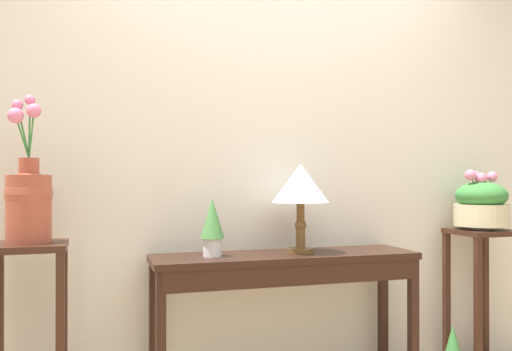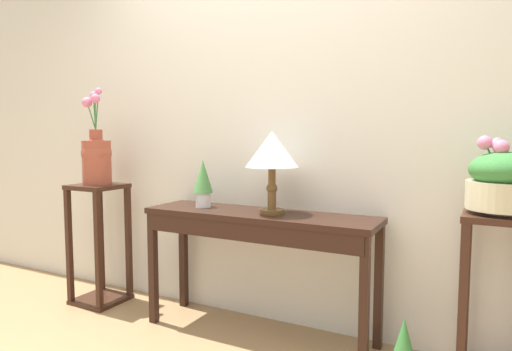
# 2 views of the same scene
# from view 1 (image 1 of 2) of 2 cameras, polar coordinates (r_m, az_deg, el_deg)

# --- Properties ---
(back_wall_with_art) EXTENTS (9.00, 0.10, 2.80)m
(back_wall_with_art) POSITION_cam_1_polar(r_m,az_deg,el_deg) (3.08, 0.92, 4.71)
(back_wall_with_art) COLOR silver
(back_wall_with_art) RESTS_ON ground
(console_table) EXTENTS (1.40, 0.38, 0.74)m
(console_table) POSITION_cam_1_polar(r_m,az_deg,el_deg) (2.84, 3.29, -10.34)
(console_table) COLOR black
(console_table) RESTS_ON ground
(table_lamp) EXTENTS (0.30, 0.30, 0.47)m
(table_lamp) POSITION_cam_1_polar(r_m,az_deg,el_deg) (2.85, 4.74, -1.17)
(table_lamp) COLOR brown
(table_lamp) RESTS_ON console_table
(potted_plant_on_console) EXTENTS (0.12, 0.12, 0.29)m
(potted_plant_on_console) POSITION_cam_1_polar(r_m,az_deg,el_deg) (2.72, -4.65, -5.18)
(potted_plant_on_console) COLOR silver
(potted_plant_on_console) RESTS_ON console_table
(pedestal_stand_left) EXTENTS (0.33, 0.33, 0.84)m
(pedestal_stand_left) POSITION_cam_1_polar(r_m,az_deg,el_deg) (2.70, -22.95, -15.50)
(pedestal_stand_left) COLOR #381E14
(pedestal_stand_left) RESTS_ON ground
(flower_vase_tall_left) EXTENTS (0.21, 0.21, 0.67)m
(flower_vase_tall_left) POSITION_cam_1_polar(r_m,az_deg,el_deg) (2.61, -22.94, -2.20)
(flower_vase_tall_left) COLOR #9E4733
(flower_vase_tall_left) RESTS_ON pedestal_stand_left
(pedestal_stand_right) EXTENTS (0.33, 0.33, 0.83)m
(pedestal_stand_right) POSITION_cam_1_polar(r_m,az_deg,el_deg) (3.52, 22.79, -12.00)
(pedestal_stand_right) COLOR #381E14
(pedestal_stand_right) RESTS_ON ground
(planter_bowl_wide_right) EXTENTS (0.31, 0.31, 0.35)m
(planter_bowl_wide_right) POSITION_cam_1_polar(r_m,az_deg,el_deg) (3.45, 22.77, -2.79)
(planter_bowl_wide_right) COLOR beige
(planter_bowl_wide_right) RESTS_ON pedestal_stand_right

